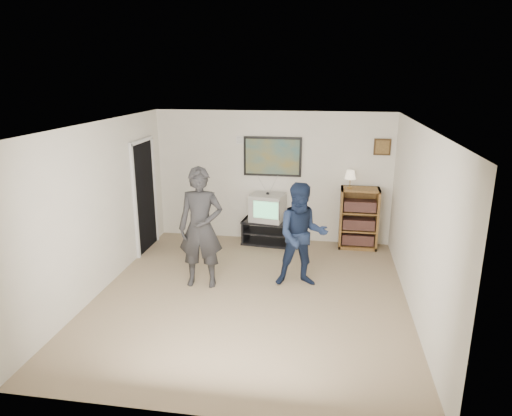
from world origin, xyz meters
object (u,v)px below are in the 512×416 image
(crt_television, at_px, (268,207))
(bookshelf, at_px, (359,218))
(person_tall, at_px, (201,228))
(media_stand, at_px, (267,232))
(person_short, at_px, (302,235))

(crt_television, distance_m, bookshelf, 1.71)
(bookshelf, bearing_deg, person_tall, -140.95)
(media_stand, relative_size, person_tall, 0.53)
(media_stand, distance_m, crt_television, 0.49)
(bookshelf, xyz_separation_m, person_tall, (-2.46, -1.99, 0.35))
(media_stand, xyz_separation_m, person_short, (0.75, -1.71, 0.57))
(crt_television, xyz_separation_m, bookshelf, (1.71, 0.05, -0.15))
(crt_television, height_order, person_tall, person_tall)
(media_stand, xyz_separation_m, bookshelf, (1.70, 0.05, 0.34))
(person_tall, bearing_deg, media_stand, 64.40)
(media_stand, bearing_deg, crt_television, -174.19)
(person_tall, height_order, person_short, person_tall)
(media_stand, relative_size, crt_television, 1.63)
(media_stand, height_order, person_short, person_short)
(bookshelf, distance_m, person_tall, 3.19)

